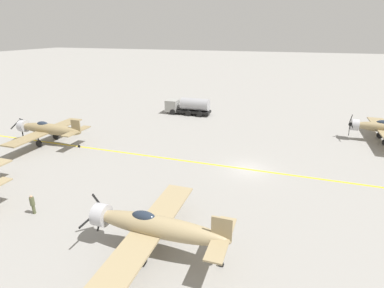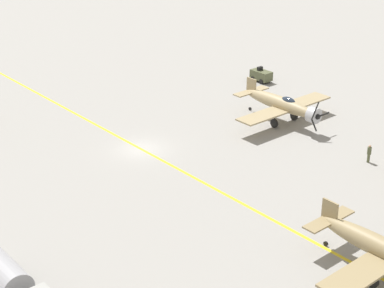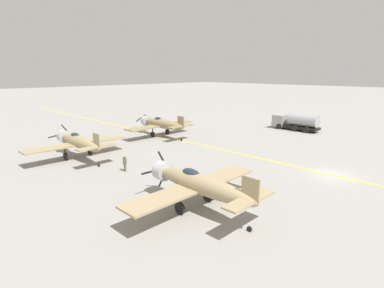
# 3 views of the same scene
# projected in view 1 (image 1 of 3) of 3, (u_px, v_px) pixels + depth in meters

# --- Properties ---
(ground_plane) EXTENTS (400.00, 400.00, 0.00)m
(ground_plane) POSITION_uv_depth(u_px,v_px,m) (248.00, 169.00, 32.35)
(ground_plane) COLOR gray
(taxiway_stripe) EXTENTS (0.30, 160.00, 0.01)m
(taxiway_stripe) POSITION_uv_depth(u_px,v_px,m) (248.00, 169.00, 32.35)
(taxiway_stripe) COLOR yellow
(taxiway_stripe) RESTS_ON ground
(airplane_mid_left) EXTENTS (12.00, 9.98, 3.65)m
(airplane_mid_left) POSITION_uv_depth(u_px,v_px,m) (154.00, 226.00, 19.63)
(airplane_mid_left) COLOR tan
(airplane_mid_left) RESTS_ON ground
(airplane_far_center) EXTENTS (12.00, 9.98, 3.65)m
(airplane_far_center) POSITION_uv_depth(u_px,v_px,m) (48.00, 129.00, 39.07)
(airplane_far_center) COLOR #968158
(airplane_far_center) RESTS_ON ground
(fuel_tanker) EXTENTS (2.67, 8.00, 2.98)m
(fuel_tanker) POSITION_uv_depth(u_px,v_px,m) (188.00, 106.00, 53.21)
(fuel_tanker) COLOR black
(fuel_tanker) RESTS_ON ground
(ground_crew_walking) EXTENTS (0.37, 0.37, 1.70)m
(ground_crew_walking) POSITION_uv_depth(u_px,v_px,m) (33.00, 204.00, 24.24)
(ground_crew_walking) COLOR #515638
(ground_crew_walking) RESTS_ON ground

